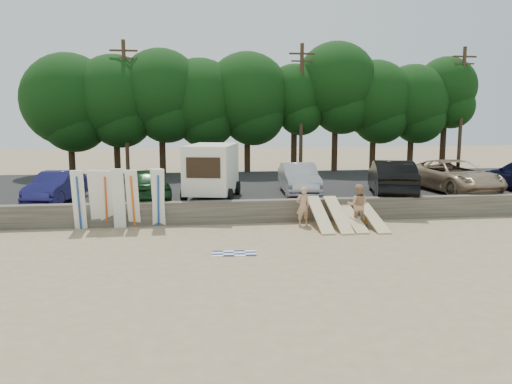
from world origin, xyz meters
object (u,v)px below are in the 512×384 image
Objects in this scene: car_0 at (57,187)px; car_1 at (147,184)px; box_trailer at (212,168)px; car_3 at (391,178)px; beachgoer_b at (358,205)px; cooler at (360,221)px; car_4 at (454,176)px; car_2 at (299,179)px; beachgoer_a at (303,206)px.

car_1 reaches higher than car_0.
box_trailer reaches higher than car_0.
car_3 is 4.99m from beachgoer_b.
beachgoer_b is at bearing -104.62° from cooler.
car_2 is at bearing 172.59° from car_4.
car_2 reaches higher than car_1.
car_0 is at bearing -171.75° from car_2.
car_1 is at bearing -163.16° from box_trailer.
car_4 is 3.59× the size of beachgoer_a.
car_2 is at bearing 13.98° from car_0.
cooler is at bearing -17.92° from box_trailer.
car_1 is at bearing 8.49° from car_0.
car_0 reaches higher than beachgoer_b.
car_4 is at bearing -154.04° from car_3.
cooler is (-2.88, -3.53, -1.44)m from car_3.
beachgoer_b is (9.10, -3.93, -0.57)m from car_1.
car_3 is at bearing -109.39° from beachgoer_b.
car_3 is 6.44m from beachgoer_a.
car_2 is 0.88× the size of car_3.
beachgoer_a is at bearing 141.79° from car_1.
car_3 is at bearing 168.68° from car_1.
car_2 reaches higher than cooler.
car_4 is at bearing 11.18° from car_0.
car_1 is 0.96× the size of car_2.
beachgoer_b is 0.85m from cooler.
cooler is (0.22, 0.33, -0.75)m from beachgoer_b.
car_2 reaches higher than car_0.
beachgoer_b is (13.28, -4.00, -0.50)m from car_0.
car_4 is at bearing 52.25° from cooler.
box_trailer reaches higher than beachgoer_a.
box_trailer is 9.13m from car_3.
car_4 is at bearing -160.50° from beachgoer_a.
beachgoer_b is at bearing -21.05° from box_trailer.
box_trailer reaches higher than car_1.
beachgoer_b is at bearing -151.53° from car_4.
beachgoer_a is at bearing 8.98° from beachgoer_b.
car_2 is (7.62, 0.99, 0.01)m from car_1.
beachgoer_b is at bearing 164.72° from beachgoer_a.
car_2 is at bearing -53.78° from beachgoer_b.
box_trailer is 4.64m from car_2.
box_trailer is at bearing -49.65° from beachgoer_a.
car_1 is 10.08m from cooler.
beachgoer_a is at bearing -160.78° from car_4.
beachgoer_b is (1.48, -4.92, -0.58)m from car_2.
car_2 is at bearing 130.17° from cooler.
box_trailer is at bearing 168.48° from cooler.
beachgoer_a reaches higher than cooler.
car_0 is 2.57× the size of beachgoer_a.
car_4 is 8.03m from cooler.
car_1 is at bearing -32.04° from beachgoer_a.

